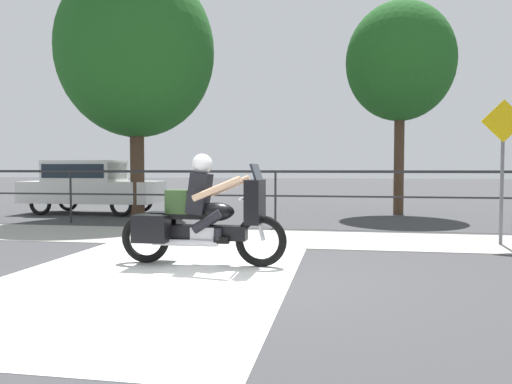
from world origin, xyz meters
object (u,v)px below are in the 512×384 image
Objects in this scene: motorcycle at (201,217)px; street_sign at (503,153)px; tree_behind_car at (136,52)px; parked_car at (90,183)px; tree_behind_sign at (400,62)px.

motorcycle is 0.93× the size of street_sign.
tree_behind_car reaches higher than motorcycle.
parked_car is 0.58× the size of tree_behind_car.
tree_behind_car is at bearing 120.37° from motorcycle.
parked_car is (-5.47, 7.03, 0.22)m from motorcycle.
motorcycle is at bearing -60.02° from tree_behind_car.
street_sign is (4.70, 2.67, 0.94)m from motorcycle.
street_sign is at bearing 29.94° from motorcycle.
parked_car is 4.11m from tree_behind_car.
parked_car is 1.57× the size of street_sign.
motorcycle is 8.36m from tree_behind_car.
tree_behind_sign reaches higher than parked_car.
tree_behind_car is (-8.40, 3.75, 2.94)m from street_sign.
tree_behind_sign is (9.02, 1.35, 3.52)m from parked_car.
parked_car is 0.65× the size of tree_behind_sign.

